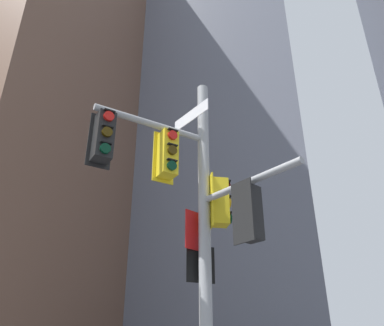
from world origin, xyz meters
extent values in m
cube|color=brown|center=(-15.34, 9.77, 18.46)|extent=(14.61, 14.61, 36.93)
cube|color=slate|center=(-3.81, 22.80, 23.56)|extent=(14.50, 14.50, 47.12)
cylinder|color=#9EA0A3|center=(0.00, 0.00, 3.90)|extent=(0.25, 0.25, 7.81)
cylinder|color=#9EA0A3|center=(-0.90, -0.87, 6.38)|extent=(1.89, 1.84, 0.14)
cylinder|color=#9EA0A3|center=(0.97, -0.72, 4.93)|extent=(2.03, 1.55, 0.14)
cube|color=yellow|center=(-0.76, -0.47, 5.78)|extent=(0.37, 0.36, 1.14)
cube|color=yellow|center=(-0.63, -0.61, 5.78)|extent=(0.48, 0.48, 1.00)
cylinder|color=red|center=(-0.49, -0.75, 6.13)|extent=(0.19, 0.18, 0.20)
cube|color=black|center=(-0.49, -0.76, 6.25)|extent=(0.21, 0.20, 0.02)
cylinder|color=#3C2C06|center=(-0.49, -0.75, 5.78)|extent=(0.19, 0.18, 0.20)
cube|color=black|center=(-0.49, -0.76, 5.90)|extent=(0.21, 0.20, 0.02)
cylinder|color=#06311C|center=(-0.49, -0.75, 5.43)|extent=(0.19, 0.18, 0.20)
cube|color=black|center=(-0.49, -0.76, 5.55)|extent=(0.21, 0.20, 0.02)
cube|color=black|center=(-1.75, -1.43, 5.78)|extent=(0.37, 0.36, 1.14)
cube|color=black|center=(-1.62, -1.57, 5.78)|extent=(0.48, 0.48, 1.00)
cylinder|color=red|center=(-1.48, -1.71, 6.13)|extent=(0.19, 0.18, 0.20)
cube|color=black|center=(-1.47, -1.72, 6.25)|extent=(0.21, 0.20, 0.02)
cylinder|color=#3C2C06|center=(-1.48, -1.71, 5.78)|extent=(0.19, 0.18, 0.20)
cube|color=black|center=(-1.47, -1.72, 5.90)|extent=(0.21, 0.20, 0.02)
cylinder|color=#06311C|center=(-1.48, -1.71, 5.43)|extent=(0.19, 0.18, 0.20)
cube|color=black|center=(-1.47, -1.72, 5.55)|extent=(0.21, 0.20, 0.02)
cube|color=black|center=(0.86, -0.88, 4.33)|extent=(0.40, 0.31, 1.14)
cube|color=black|center=(0.97, -0.72, 4.33)|extent=(0.48, 0.48, 1.00)
cylinder|color=#360605|center=(1.09, -0.56, 4.68)|extent=(0.20, 0.17, 0.20)
cube|color=black|center=(1.10, -0.56, 4.80)|extent=(0.22, 0.19, 0.02)
cylinder|color=yellow|center=(1.09, -0.56, 4.33)|extent=(0.20, 0.17, 0.20)
cube|color=black|center=(1.10, -0.56, 4.45)|extent=(0.22, 0.19, 0.02)
cylinder|color=#06311C|center=(1.09, -0.56, 3.98)|extent=(0.20, 0.17, 0.20)
cube|color=black|center=(1.10, -0.56, 4.10)|extent=(0.22, 0.19, 0.02)
cube|color=yellow|center=(0.12, 0.05, 4.92)|extent=(0.21, 0.45, 1.14)
cube|color=yellow|center=(0.30, 0.12, 4.92)|extent=(0.44, 0.44, 1.00)
cylinder|color=#360605|center=(0.48, 0.20, 5.27)|extent=(0.13, 0.21, 0.20)
cube|color=black|center=(0.49, 0.20, 5.39)|extent=(0.15, 0.23, 0.02)
cylinder|color=yellow|center=(0.48, 0.20, 4.92)|extent=(0.13, 0.21, 0.20)
cube|color=black|center=(0.49, 0.20, 5.04)|extent=(0.15, 0.23, 0.02)
cylinder|color=#06311C|center=(0.48, 0.20, 4.57)|extent=(0.13, 0.21, 0.20)
cube|color=black|center=(0.49, 0.20, 4.69)|extent=(0.15, 0.23, 0.02)
cube|color=white|center=(-0.22, -0.27, 6.87)|extent=(0.95, 0.78, 0.28)
cube|color=#19479E|center=(-0.22, -0.27, 6.87)|extent=(0.92, 0.75, 0.24)
cube|color=red|center=(-0.19, 0.12, 4.33)|extent=(0.35, 0.55, 0.80)
cube|color=white|center=(-0.19, 0.12, 4.33)|extent=(0.33, 0.52, 0.76)
cube|color=black|center=(-0.13, 0.18, 3.67)|extent=(0.50, 0.36, 0.72)
cube|color=white|center=(-0.13, 0.18, 3.67)|extent=(0.47, 0.33, 0.68)
camera|label=1|loc=(1.52, -7.54, 1.95)|focal=37.22mm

